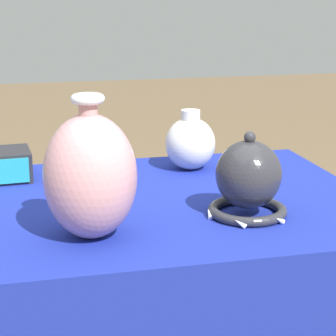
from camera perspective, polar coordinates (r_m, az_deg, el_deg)
display_table at (r=1.54m, az=-2.89°, el=-5.68°), size 1.12×0.78×0.68m
vase_tall_bulbous at (r=1.29m, az=-6.79°, el=-0.66°), size 0.19×0.19×0.29m
vase_dome_bell at (r=1.43m, az=7.01°, el=-1.13°), size 0.19×0.18×0.19m
jar_round_ivory at (r=1.79m, az=1.96°, el=2.21°), size 0.14×0.14×0.16m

